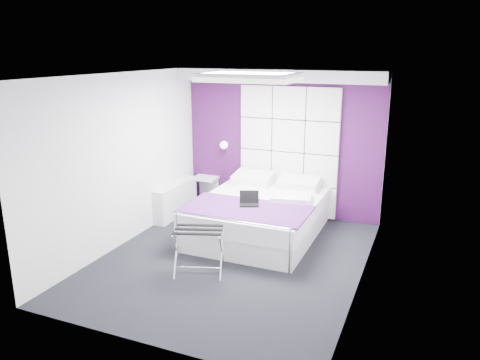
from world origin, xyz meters
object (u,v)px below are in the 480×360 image
object	(u,v)px
bed	(259,215)
luggage_rack	(199,251)
radiator	(176,200)
wall_lamp	(225,145)
laptop	(250,201)
nightstand	(206,178)

from	to	relation	value
bed	luggage_rack	world-z (taller)	bed
radiator	bed	bearing A→B (deg)	-9.48
wall_lamp	radiator	size ratio (longest dim) A/B	0.12
luggage_rack	wall_lamp	bearing A→B (deg)	88.07
wall_lamp	laptop	bearing A→B (deg)	-53.30
wall_lamp	nightstand	world-z (taller)	wall_lamp
radiator	nightstand	size ratio (longest dim) A/B	2.68
nightstand	laptop	distance (m)	2.04
bed	wall_lamp	bearing A→B (deg)	135.98
luggage_rack	laptop	world-z (taller)	laptop
bed	laptop	bearing A→B (deg)	-90.63
bed	nightstand	xyz separation A→B (m)	(-1.48, 1.01, 0.21)
radiator	laptop	bearing A→B (deg)	-21.83
wall_lamp	luggage_rack	bearing A→B (deg)	-72.94
bed	luggage_rack	bearing A→B (deg)	-100.22
bed	nightstand	world-z (taller)	bed
luggage_rack	laptop	xyz separation A→B (m)	(0.28, 1.16, 0.38)
wall_lamp	bed	distance (m)	1.75
wall_lamp	luggage_rack	size ratio (longest dim) A/B	0.24
laptop	radiator	bearing A→B (deg)	135.64
radiator	laptop	distance (m)	1.89
bed	luggage_rack	distance (m)	1.59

